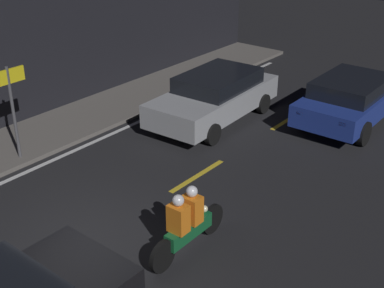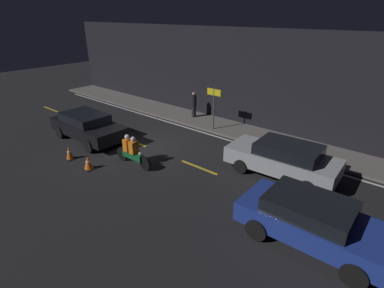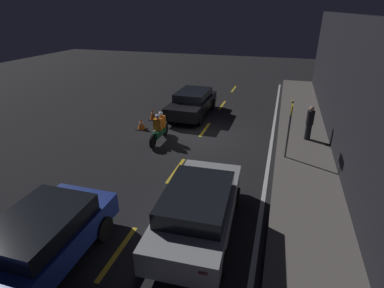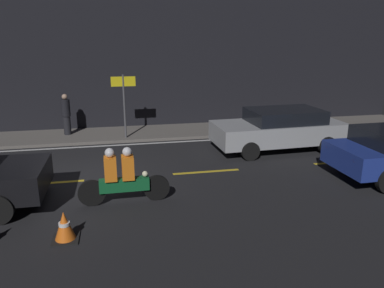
{
  "view_description": "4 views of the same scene",
  "coord_description": "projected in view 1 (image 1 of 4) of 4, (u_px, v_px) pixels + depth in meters",
  "views": [
    {
      "loc": [
        -5.46,
        -7.01,
        6.37
      ],
      "look_at": [
        3.19,
        -0.08,
        1.0
      ],
      "focal_mm": 50.0,
      "sensor_mm": 36.0,
      "label": 1
    },
    {
      "loc": [
        10.79,
        -9.15,
        6.3
      ],
      "look_at": [
        2.93,
        0.2,
        0.91
      ],
      "focal_mm": 28.0,
      "sensor_mm": 36.0,
      "label": 2
    },
    {
      "loc": [
        13.09,
        3.55,
        5.77
      ],
      "look_at": [
        2.88,
        0.47,
        0.93
      ],
      "focal_mm": 28.0,
      "sensor_mm": 36.0,
      "label": 3
    },
    {
      "loc": [
        1.0,
        -10.13,
        3.84
      ],
      "look_at": [
        3.19,
        0.58,
        0.71
      ],
      "focal_mm": 35.0,
      "sensor_mm": 36.0,
      "label": 4
    }
  ],
  "objects": [
    {
      "name": "lane_dash_c",
      "position": [
        47.0,
        269.0,
        9.85
      ],
      "size": [
        2.0,
        0.14,
        0.01
      ],
      "color": "gold",
      "rests_on": "ground"
    },
    {
      "name": "lane_dash_d",
      "position": [
        197.0,
        176.0,
        13.01
      ],
      "size": [
        2.0,
        0.14,
        0.01
      ],
      "color": "gold",
      "rests_on": "ground"
    },
    {
      "name": "sedan_blue",
      "position": [
        352.0,
        98.0,
        15.66
      ],
      "size": [
        4.35,
        2.08,
        1.41
      ],
      "rotation": [
        0.0,
        0.0,
        0.01
      ],
      "color": "navy",
      "rests_on": "ground"
    },
    {
      "name": "lane_dash_e",
      "position": [
        289.0,
        119.0,
        16.17
      ],
      "size": [
        2.0,
        0.14,
        0.01
      ],
      "color": "gold",
      "rests_on": "ground"
    },
    {
      "name": "hatchback_silver",
      "position": [
        215.0,
        96.0,
        15.81
      ],
      "size": [
        4.59,
        2.16,
        1.43
      ],
      "rotation": [
        0.0,
        0.0,
        3.19
      ],
      "color": "#9EA0A5",
      "rests_on": "ground"
    },
    {
      "name": "ground_plane",
      "position": [
        88.0,
        244.0,
        10.55
      ],
      "size": [
        56.0,
        56.0,
        0.0
      ],
      "primitive_type": "plane",
      "color": "black"
    },
    {
      "name": "shop_sign",
      "position": [
        11.0,
        95.0,
        12.95
      ],
      "size": [
        0.9,
        0.08,
        2.4
      ],
      "color": "#4C4C51",
      "rests_on": "raised_curb"
    },
    {
      "name": "motorcycle",
      "position": [
        187.0,
        224.0,
        10.03
      ],
      "size": [
        2.17,
        0.37,
        1.39
      ],
      "rotation": [
        0.0,
        0.0,
        0.01
      ],
      "color": "black",
      "rests_on": "ground"
    }
  ]
}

